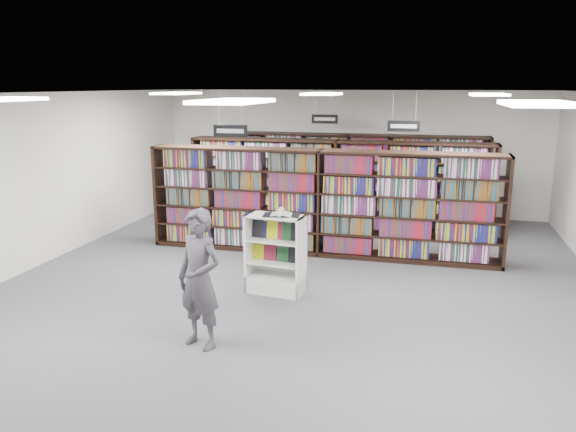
% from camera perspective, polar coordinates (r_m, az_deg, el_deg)
% --- Properties ---
extents(floor, '(12.00, 12.00, 0.00)m').
position_cam_1_polar(floor, '(9.56, 0.95, -7.20)').
color(floor, '#4B4B50').
rests_on(floor, ground).
extents(ceiling, '(10.00, 12.00, 0.10)m').
position_cam_1_polar(ceiling, '(8.96, 1.03, 12.35)').
color(ceiling, silver).
rests_on(ceiling, wall_back).
extents(wall_back, '(10.00, 0.10, 3.20)m').
position_cam_1_polar(wall_back, '(14.97, 6.30, 6.47)').
color(wall_back, white).
rests_on(wall_back, ground).
extents(wall_front, '(10.00, 0.10, 3.20)m').
position_cam_1_polar(wall_front, '(3.82, -20.88, -14.66)').
color(wall_front, white).
rests_on(wall_front, ground).
extents(wall_left, '(0.10, 12.00, 3.20)m').
position_cam_1_polar(wall_left, '(11.35, -24.44, 3.24)').
color(wall_left, white).
rests_on(wall_left, ground).
extents(bookshelf_row_near, '(7.00, 0.60, 2.10)m').
position_cam_1_polar(bookshelf_row_near, '(11.15, 3.34, 1.37)').
color(bookshelf_row_near, black).
rests_on(bookshelf_row_near, floor).
extents(bookshelf_row_mid, '(7.00, 0.60, 2.10)m').
position_cam_1_polar(bookshelf_row_mid, '(13.09, 5.01, 3.11)').
color(bookshelf_row_mid, black).
rests_on(bookshelf_row_mid, floor).
extents(bookshelf_row_far, '(7.00, 0.60, 2.10)m').
position_cam_1_polar(bookshelf_row_far, '(14.75, 6.08, 4.22)').
color(bookshelf_row_far, black).
rests_on(bookshelf_row_far, floor).
extents(aisle_sign_left, '(0.65, 0.02, 0.80)m').
position_cam_1_polar(aisle_sign_left, '(10.38, -5.88, 8.71)').
color(aisle_sign_left, '#B2B2B7').
rests_on(aisle_sign_left, ceiling).
extents(aisle_sign_right, '(0.65, 0.02, 0.80)m').
position_cam_1_polar(aisle_sign_right, '(11.76, 11.66, 9.03)').
color(aisle_sign_right, '#B2B2B7').
rests_on(aisle_sign_right, ceiling).
extents(aisle_sign_center, '(0.65, 0.02, 0.80)m').
position_cam_1_polar(aisle_sign_center, '(13.98, 3.75, 9.89)').
color(aisle_sign_center, '#B2B2B7').
rests_on(aisle_sign_center, ceiling).
extents(troffer_front_center, '(0.60, 1.20, 0.04)m').
position_cam_1_polar(troffer_front_center, '(6.08, -5.59, 11.52)').
color(troffer_front_center, white).
rests_on(troffer_front_center, ceiling).
extents(troffer_front_right, '(0.60, 1.20, 0.04)m').
position_cam_1_polar(troffer_front_right, '(5.80, 24.05, 10.39)').
color(troffer_front_right, white).
rests_on(troffer_front_right, ceiling).
extents(troffer_back_left, '(0.60, 1.20, 0.04)m').
position_cam_1_polar(troffer_back_left, '(11.86, -11.24, 12.12)').
color(troffer_back_left, white).
rests_on(troffer_back_left, ceiling).
extents(troffer_back_center, '(0.60, 1.20, 0.04)m').
position_cam_1_polar(troffer_back_center, '(10.92, 3.49, 12.27)').
color(troffer_back_center, white).
rests_on(troffer_back_center, ceiling).
extents(troffer_back_right, '(0.60, 1.20, 0.04)m').
position_cam_1_polar(troffer_back_right, '(10.77, 19.70, 11.53)').
color(troffer_back_right, white).
rests_on(troffer_back_right, ceiling).
extents(endcap_display, '(0.97, 0.56, 1.30)m').
position_cam_1_polar(endcap_display, '(9.21, -1.19, -5.00)').
color(endcap_display, white).
rests_on(endcap_display, floor).
extents(open_book, '(0.62, 0.41, 0.13)m').
position_cam_1_polar(open_book, '(8.93, -0.71, 0.26)').
color(open_book, black).
rests_on(open_book, endcap_display).
extents(shopper, '(0.78, 0.64, 1.83)m').
position_cam_1_polar(shopper, '(7.28, -8.98, -6.37)').
color(shopper, '#4F4A54').
rests_on(shopper, floor).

